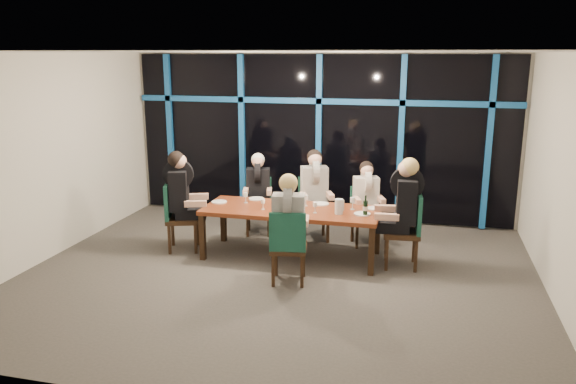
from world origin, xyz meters
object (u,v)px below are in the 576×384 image
(chair_end_right, at_px, (409,226))
(diner_end_left, at_px, (181,186))
(diner_near_mid, at_px, (289,212))
(water_pitcher, at_px, (339,207))
(chair_near_mid, at_px, (288,244))
(wine_bottle, at_px, (365,208))
(dining_table, at_px, (291,213))
(chair_far_right, at_px, (365,212))
(diner_far_right, at_px, (366,191))
(diner_far_left, at_px, (258,182))
(chair_end_left, at_px, (177,213))
(chair_far_left, at_px, (259,202))
(diner_end_right, at_px, (404,197))
(diner_far_mid, at_px, (315,182))
(chair_far_mid, at_px, (314,205))

(chair_end_right, xyz_separation_m, diner_end_left, (-3.41, -0.10, 0.41))
(diner_near_mid, relative_size, water_pitcher, 4.55)
(chair_near_mid, distance_m, diner_end_left, 2.17)
(chair_end_right, height_order, wine_bottle, chair_end_right)
(dining_table, xyz_separation_m, chair_far_right, (0.99, 0.89, -0.17))
(diner_far_right, height_order, diner_end_left, diner_end_left)
(chair_far_right, distance_m, diner_far_left, 1.83)
(diner_far_left, distance_m, diner_far_right, 1.82)
(dining_table, xyz_separation_m, diner_end_left, (-1.70, -0.10, 0.33))
(dining_table, height_order, chair_end_right, chair_end_right)
(diner_far_right, distance_m, diner_near_mid, 1.94)
(dining_table, bearing_deg, chair_end_left, -175.99)
(dining_table, distance_m, chair_far_right, 1.34)
(chair_end_left, distance_m, water_pitcher, 2.53)
(chair_far_left, xyz_separation_m, chair_far_right, (1.81, -0.13, -0.01))
(dining_table, relative_size, chair_end_left, 2.45)
(diner_end_right, relative_size, water_pitcher, 4.84)
(chair_end_right, relative_size, wine_bottle, 3.68)
(chair_end_left, bearing_deg, diner_near_mid, -130.63)
(chair_end_right, bearing_deg, chair_end_left, -93.26)
(diner_far_mid, relative_size, diner_end_right, 0.94)
(chair_far_mid, bearing_deg, diner_far_left, 158.56)
(chair_end_left, distance_m, diner_end_right, 3.43)
(chair_end_left, xyz_separation_m, diner_end_right, (3.40, 0.12, 0.44))
(chair_far_mid, xyz_separation_m, diner_end_left, (-1.85, -1.05, 0.44))
(chair_end_right, xyz_separation_m, wine_bottle, (-0.61, -0.11, 0.26))
(chair_far_right, relative_size, wine_bottle, 3.12)
(dining_table, height_order, chair_far_mid, chair_far_mid)
(chair_end_right, distance_m, water_pitcher, 1.02)
(chair_end_left, xyz_separation_m, diner_near_mid, (1.98, -0.82, 0.38))
(diner_far_mid, bearing_deg, diner_end_right, -52.70)
(diner_end_right, bearing_deg, diner_far_left, -116.88)
(diner_far_right, xyz_separation_m, water_pitcher, (-0.29, -0.93, -0.02))
(dining_table, bearing_deg, diner_far_left, 130.18)
(chair_far_right, distance_m, wine_bottle, 1.06)
(chair_end_left, xyz_separation_m, chair_near_mid, (1.99, -0.90, -0.02))
(diner_end_left, relative_size, wine_bottle, 3.51)
(diner_far_right, relative_size, water_pitcher, 4.12)
(chair_far_left, bearing_deg, chair_end_left, -144.02)
(water_pitcher, bearing_deg, chair_near_mid, -126.31)
(chair_far_right, relative_size, chair_end_right, 0.85)
(chair_end_left, xyz_separation_m, water_pitcher, (2.51, 0.01, 0.27))
(chair_far_right, bearing_deg, diner_far_right, -90.00)
(chair_near_mid, xyz_separation_m, diner_far_right, (0.81, 1.84, 0.31))
(dining_table, height_order, diner_far_right, diner_far_right)
(chair_far_mid, xyz_separation_m, chair_near_mid, (0.06, -1.97, 0.00))
(diner_end_right, relative_size, diner_near_mid, 1.06)
(dining_table, relative_size, chair_far_right, 2.83)
(chair_far_right, distance_m, water_pitcher, 1.09)
(chair_far_right, xyz_separation_m, chair_end_right, (0.72, -0.89, 0.09))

